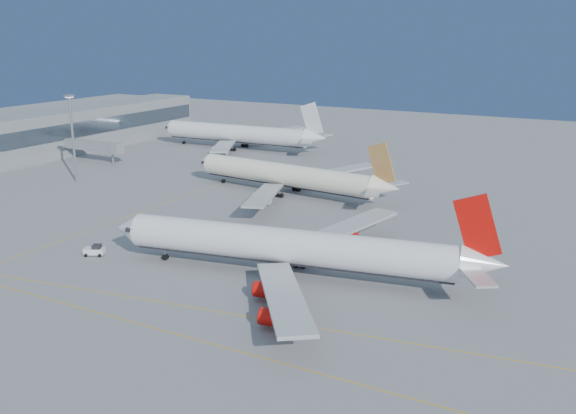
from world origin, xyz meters
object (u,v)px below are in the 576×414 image
Objects in this scene: airliner_etihad at (289,176)px; light_mast at (72,131)px; airliner_third at (239,134)px; pushback_tug at (95,250)px; airliner_virgin at (295,248)px.

light_mast reaches higher than airliner_etihad.
pushback_tug is (37.01, -108.72, -4.56)m from airliner_third.
airliner_etihad is 0.92× the size of airliner_third.
airliner_third reaches higher than pushback_tug.
airliner_third is at bearing 82.25° from pushback_tug.
airliner_etihad is at bearing -48.81° from airliner_third.
light_mast reaches higher than airliner_virgin.
light_mast is at bearing 148.99° from airliner_virgin.
airliner_virgin reaches higher than airliner_etihad.
airliner_virgin is 2.88× the size of light_mast.
light_mast is (-49.47, 42.83, 13.44)m from pushback_tug.
light_mast is (-59.62, -16.43, 9.42)m from airliner_etihad.
airliner_third reaches higher than airliner_virgin.
airliner_third is (-75.68, 99.94, 0.29)m from airliner_virgin.
airliner_virgin is 57.98m from airliner_etihad.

